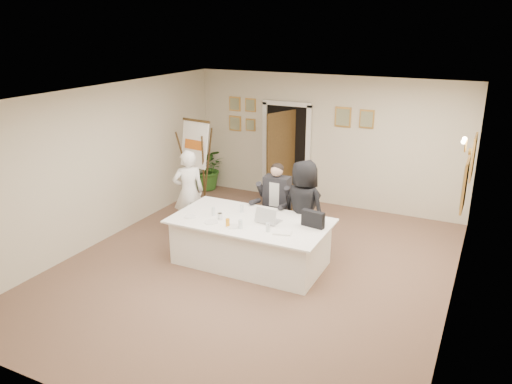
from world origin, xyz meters
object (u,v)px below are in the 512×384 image
Objects in this scene: standing_woman at (304,208)px; conference_table at (250,241)px; potted_palm at (208,168)px; paper_stack at (282,232)px; laptop_bag at (313,219)px; standing_man at (189,192)px; seated_man at (276,202)px; laptop at (269,213)px; oj_glass at (228,223)px; flip_chart at (199,170)px; steel_jug at (220,216)px.

conference_table is at bearing 65.66° from standing_woman.
paper_stack is (3.35, -3.32, 0.27)m from potted_palm.
standing_woman is at bearing 132.14° from laptop_bag.
standing_man reaches higher than paper_stack.
seated_man is at bearing 90.65° from conference_table.
laptop reaches higher than oj_glass.
flip_chart is at bearing 151.22° from laptop.
laptop is 3.46× the size of steel_jug.
standing_man is at bearing 143.51° from steel_jug.
paper_stack is (0.68, -0.27, 0.40)m from conference_table.
standing_man reaches higher than laptop.
conference_table is 0.66m from steel_jug.
steel_jug is (-1.13, 0.07, 0.04)m from paper_stack.
laptop_bag is at bearing 138.73° from standing_woman.
conference_table is 6.73× the size of laptop.
standing_woman is (0.64, -0.29, 0.10)m from seated_man.
seated_man is at bearing 149.07° from standing_man.
standing_man is 0.96× the size of standing_woman.
potted_palm is 4.72m from paper_stack.
laptop is 1.02× the size of laptop_bag.
flip_chart is 2.91m from oj_glass.
seated_man reaches higher than potted_palm.
seated_man is 1.03m from laptop.
laptop_bag is at bearing -35.58° from seated_man.
laptop is (2.97, -2.98, 0.39)m from potted_palm.
laptop reaches higher than potted_palm.
standing_man is 5.80× the size of paper_stack.
laptop_bag reaches higher than oj_glass.
seated_man reaches higher than laptop.
laptop is (0.31, -0.96, 0.18)m from seated_man.
steel_jug reaches higher than conference_table.
standing_woman is 0.76m from laptop.
laptop_bag is 1.51m from steel_jug.
steel_jug is (-0.75, -0.28, -0.08)m from laptop.
seated_man is 13.40× the size of steel_jug.
laptop is 0.53m from paper_stack.
oj_glass is at bearing -129.06° from laptop.
seated_man is 0.92× the size of standing_man.
conference_table is 4.06m from potted_palm.
flip_chart is at bearing -66.05° from potted_palm.
potted_palm is 2.74× the size of laptop.
paper_stack reaches higher than conference_table.
laptop_bag is 3.38× the size of steel_jug.
paper_stack is at bearing -21.40° from conference_table.
paper_stack is at bearing -117.09° from laptop_bag.
seated_man is 5.33× the size of paper_stack.
conference_table is 1.60× the size of standing_man.
flip_chart is at bearing 131.09° from oj_glass.
standing_woman is 1.42m from oj_glass.
paper_stack is at bearing -44.76° from potted_palm.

